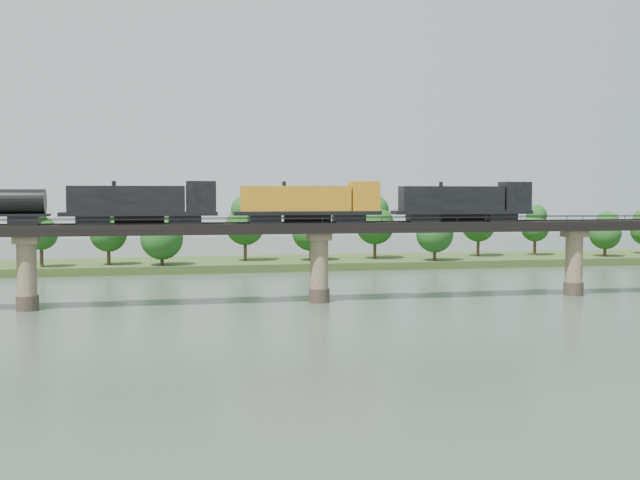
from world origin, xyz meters
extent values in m
plane|color=#334135|center=(0.00, 0.00, 0.00)|extent=(400.00, 400.00, 0.00)
cube|color=#2E451B|center=(0.00, 85.00, 0.80)|extent=(300.00, 24.00, 1.60)
cylinder|color=#473A2D|center=(-40.00, 30.00, 1.00)|extent=(3.00, 3.00, 2.00)
cylinder|color=#917F5F|center=(-40.00, 30.00, 5.50)|extent=(2.60, 2.60, 9.00)
cube|color=#917F5F|center=(-40.00, 30.00, 9.50)|extent=(3.20, 3.20, 1.00)
cylinder|color=#473A2D|center=(0.00, 30.00, 1.00)|extent=(3.00, 3.00, 2.00)
cylinder|color=#917F5F|center=(0.00, 30.00, 5.50)|extent=(2.60, 2.60, 9.00)
cube|color=#917F5F|center=(0.00, 30.00, 9.50)|extent=(3.20, 3.20, 1.00)
cylinder|color=#473A2D|center=(40.00, 30.00, 1.00)|extent=(3.00, 3.00, 2.00)
cylinder|color=#917F5F|center=(40.00, 30.00, 5.50)|extent=(2.60, 2.60, 9.00)
cube|color=#917F5F|center=(40.00, 30.00, 9.50)|extent=(3.20, 3.20, 1.00)
cube|color=black|center=(0.00, 30.00, 10.75)|extent=(220.00, 5.00, 1.50)
cube|color=black|center=(0.00, 29.25, 11.58)|extent=(220.00, 0.12, 0.16)
cube|color=black|center=(0.00, 30.75, 11.58)|extent=(220.00, 0.12, 0.16)
cube|color=black|center=(0.00, 27.60, 12.20)|extent=(220.00, 0.10, 0.10)
cube|color=black|center=(0.00, 32.40, 12.20)|extent=(220.00, 0.10, 0.10)
cube|color=black|center=(0.00, 27.60, 11.85)|extent=(0.08, 0.08, 0.70)
cube|color=black|center=(0.00, 32.40, 11.85)|extent=(0.08, 0.08, 0.70)
cylinder|color=#382619|center=(-44.43, 76.31, 3.35)|extent=(0.70, 0.70, 3.51)
sphere|color=#124113|center=(-44.43, 76.31, 8.03)|extent=(6.31, 6.31, 6.31)
sphere|color=#124113|center=(-44.43, 76.31, 10.96)|extent=(4.73, 4.73, 4.73)
cylinder|color=#382619|center=(-32.24, 78.84, 3.27)|extent=(0.70, 0.70, 3.34)
sphere|color=#124113|center=(-32.24, 78.84, 7.73)|extent=(7.18, 7.18, 7.18)
sphere|color=#124113|center=(-32.24, 78.84, 10.52)|extent=(5.39, 5.39, 5.39)
cylinder|color=#382619|center=(-22.01, 76.15, 3.01)|extent=(0.70, 0.70, 2.83)
sphere|color=#124113|center=(-22.01, 76.15, 6.78)|extent=(8.26, 8.26, 8.26)
sphere|color=#124113|center=(-22.01, 76.15, 9.14)|extent=(6.19, 6.19, 6.19)
cylinder|color=#382619|center=(-5.04, 82.68, 3.58)|extent=(0.70, 0.70, 3.96)
sphere|color=#124113|center=(-5.04, 82.68, 8.87)|extent=(8.07, 8.07, 8.07)
sphere|color=#124113|center=(-5.04, 82.68, 12.17)|extent=(6.05, 6.05, 6.05)
cylinder|color=#382619|center=(8.52, 81.14, 3.23)|extent=(0.70, 0.70, 3.27)
sphere|color=#124113|center=(8.52, 81.14, 7.59)|extent=(8.03, 8.03, 8.03)
sphere|color=#124113|center=(8.52, 81.14, 10.31)|extent=(6.02, 6.02, 6.02)
cylinder|color=#382619|center=(22.65, 82.31, 3.56)|extent=(0.70, 0.70, 3.92)
sphere|color=#124113|center=(22.65, 82.31, 8.79)|extent=(8.29, 8.29, 8.29)
sphere|color=#124113|center=(22.65, 82.31, 12.05)|extent=(6.21, 6.21, 6.21)
cylinder|color=#382619|center=(33.59, 75.35, 3.11)|extent=(0.70, 0.70, 3.02)
sphere|color=#124113|center=(33.59, 75.35, 7.15)|extent=(7.74, 7.74, 7.74)
sphere|color=#124113|center=(33.59, 75.35, 9.67)|extent=(5.80, 5.80, 5.80)
cylinder|color=#382619|center=(46.81, 84.03, 3.50)|extent=(0.70, 0.70, 3.80)
sphere|color=#124113|center=(46.81, 84.03, 8.56)|extent=(7.47, 7.47, 7.47)
sphere|color=#124113|center=(46.81, 84.03, 11.73)|extent=(5.60, 5.60, 5.60)
cylinder|color=#382619|center=(60.48, 84.26, 3.29)|extent=(0.70, 0.70, 3.38)
sphere|color=#124113|center=(60.48, 84.26, 7.80)|extent=(6.23, 6.23, 6.23)
sphere|color=#124113|center=(60.48, 84.26, 10.62)|extent=(4.67, 4.67, 4.67)
cylinder|color=#382619|center=(74.35, 78.39, 2.99)|extent=(0.70, 0.70, 2.77)
sphere|color=#124113|center=(74.35, 78.39, 6.68)|extent=(7.04, 7.04, 7.04)
sphere|color=#124113|center=(74.35, 78.39, 8.99)|extent=(5.28, 5.28, 5.28)
cube|color=black|center=(27.82, 30.00, 12.11)|extent=(4.46, 2.68, 1.23)
cube|color=black|center=(15.55, 30.00, 12.11)|extent=(4.46, 2.68, 1.23)
cube|color=black|center=(21.68, 30.00, 12.89)|extent=(21.19, 3.35, 0.56)
cube|color=black|center=(20.01, 30.00, 14.96)|extent=(15.62, 3.01, 3.57)
cube|color=black|center=(30.05, 30.00, 15.29)|extent=(4.02, 3.35, 4.24)
cylinder|color=black|center=(21.68, 30.00, 12.28)|extent=(6.69, 1.56, 1.56)
cube|color=black|center=(4.40, 30.00, 12.11)|extent=(4.46, 2.68, 1.23)
cube|color=black|center=(-7.87, 30.00, 12.11)|extent=(4.46, 2.68, 1.23)
cube|color=black|center=(-1.74, 30.00, 12.89)|extent=(21.19, 3.35, 0.56)
cube|color=orange|center=(-3.41, 30.00, 14.96)|extent=(15.62, 3.01, 3.57)
cube|color=orange|center=(6.63, 30.00, 15.29)|extent=(4.02, 3.35, 4.24)
cylinder|color=black|center=(-1.74, 30.00, 12.28)|extent=(6.69, 1.56, 1.56)
cube|color=black|center=(-19.03, 30.00, 12.11)|extent=(4.46, 2.68, 1.23)
cube|color=black|center=(-31.30, 30.00, 12.11)|extent=(4.46, 2.68, 1.23)
cube|color=black|center=(-25.16, 30.00, 12.89)|extent=(21.19, 3.35, 0.56)
cube|color=black|center=(-26.83, 30.00, 14.96)|extent=(15.62, 3.01, 3.57)
cube|color=black|center=(-16.80, 30.00, 15.29)|extent=(4.02, 3.35, 4.24)
cylinder|color=black|center=(-25.16, 30.00, 12.28)|extent=(6.69, 1.56, 1.56)
cube|color=black|center=(-40.22, 30.00, 12.11)|extent=(3.90, 2.45, 1.23)
camera|label=1|loc=(-22.63, -82.53, 15.97)|focal=45.00mm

